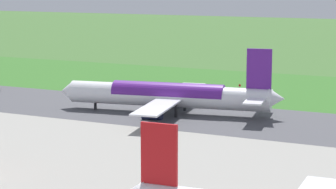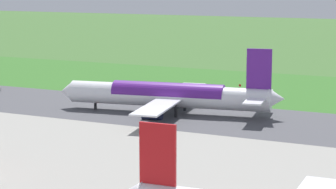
{
  "view_description": "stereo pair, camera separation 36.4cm",
  "coord_description": "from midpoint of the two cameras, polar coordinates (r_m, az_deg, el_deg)",
  "views": [
    {
      "loc": [
        -63.66,
        138.03,
        30.89
      ],
      "look_at": [
        1.71,
        0.0,
        4.5
      ],
      "focal_mm": 71.23,
      "sensor_mm": 36.0,
      "label": 1
    },
    {
      "loc": [
        -63.99,
        137.87,
        30.89
      ],
      "look_at": [
        1.71,
        0.0,
        4.5
      ],
      "focal_mm": 71.23,
      "sensor_mm": 36.0,
      "label": 2
    }
  ],
  "objects": [
    {
      "name": "ground_plane",
      "position": [
        155.1,
        0.5,
        -1.68
      ],
      "size": [
        800.0,
        800.0,
        0.0
      ],
      "primitive_type": "plane",
      "color": "#3D662D"
    },
    {
      "name": "runway_asphalt",
      "position": [
        155.1,
        0.5,
        -1.67
      ],
      "size": [
        600.0,
        31.92,
        0.06
      ],
      "primitive_type": "cube",
      "color": "#47474C",
      "rests_on": "ground"
    },
    {
      "name": "apron_concrete",
      "position": [
        104.36,
        -13.93,
        -7.7
      ],
      "size": [
        440.0,
        110.0,
        0.05
      ],
      "primitive_type": "cube",
      "color": "gray",
      "rests_on": "ground"
    },
    {
      "name": "grass_verge_foreground",
      "position": [
        187.95,
        5.13,
        0.31
      ],
      "size": [
        600.0,
        80.0,
        0.04
      ],
      "primitive_type": "cube",
      "color": "#346B27",
      "rests_on": "ground"
    },
    {
      "name": "airliner_main",
      "position": [
        154.91,
        0.07,
        -0.06
      ],
      "size": [
        53.99,
        44.39,
        15.88
      ],
      "color": "white",
      "rests_on": "ground"
    },
    {
      "name": "no_stopping_sign",
      "position": [
        185.81,
        6.1,
        0.6
      ],
      "size": [
        0.6,
        0.1,
        2.24
      ],
      "color": "slate",
      "rests_on": "ground"
    },
    {
      "name": "traffic_cone_orange",
      "position": [
        189.91,
        4.09,
        0.5
      ],
      "size": [
        0.4,
        0.4,
        0.55
      ],
      "primitive_type": "cone",
      "color": "orange",
      "rests_on": "ground"
    }
  ]
}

